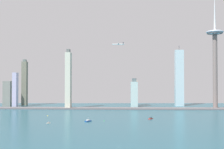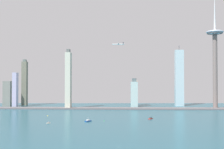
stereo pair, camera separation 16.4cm
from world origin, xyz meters
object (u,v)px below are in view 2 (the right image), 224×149
object	(u,v)px
boat_2	(150,118)
skyscraper_6	(179,78)
skyscraper_1	(25,83)
skyscraper_2	(134,94)
channel_buoy_1	(104,121)
airplane	(118,44)
channel_buoy_0	(48,115)
skyscraper_5	(136,93)
observation_tower	(215,50)
skyscraper_3	(15,90)
boat_0	(48,123)
skyscraper_4	(7,94)
skyscraper_0	(68,80)
boat_1	(88,121)

from	to	relation	value
boat_2	skyscraper_6	bearing A→B (deg)	8.67
skyscraper_1	skyscraper_2	bearing A→B (deg)	-7.17
skyscraper_1	channel_buoy_1	distance (m)	443.35
skyscraper_1	airplane	bearing A→B (deg)	-20.09
channel_buoy_0	boat_2	bearing A→B (deg)	-11.78
skyscraper_5	channel_buoy_1	size ratio (longest dim) A/B	33.92
observation_tower	boat_2	world-z (taller)	observation_tower
skyscraper_1	skyscraper_5	bearing A→B (deg)	1.68
airplane	channel_buoy_1	bearing A→B (deg)	85.00
skyscraper_2	skyscraper_3	distance (m)	344.73
skyscraper_1	channel_buoy_1	bearing A→B (deg)	-52.22
skyscraper_5	channel_buoy_1	xyz separation A→B (m)	(-75.20, -356.35, -37.82)
skyscraper_5	boat_0	distance (m)	426.76
channel_buoy_1	observation_tower	bearing A→B (deg)	41.53
skyscraper_2	skyscraper_5	distance (m)	52.86
channel_buoy_0	airplane	world-z (taller)	airplane
skyscraper_4	channel_buoy_0	distance (m)	294.41
boat_0	channel_buoy_1	size ratio (longest dim) A/B	2.89
skyscraper_0	skyscraper_3	distance (m)	167.15
skyscraper_3	skyscraper_5	bearing A→B (deg)	11.37
channel_buoy_0	skyscraper_1	bearing A→B (deg)	117.83
skyscraper_5	airplane	world-z (taller)	airplane
skyscraper_2	skyscraper_0	bearing A→B (deg)	-163.86
boat_1	channel_buoy_1	distance (m)	30.11
skyscraper_2	boat_1	size ratio (longest dim) A/B	5.95
boat_2	channel_buoy_1	bearing A→B (deg)	140.26
boat_2	skyscraper_1	bearing A→B (deg)	78.45
skyscraper_5	skyscraper_6	xyz separation A→B (m)	(130.48, -18.13, 45.47)
skyscraper_6	airplane	world-z (taller)	skyscraper_6
observation_tower	boat_0	world-z (taller)	observation_tower
skyscraper_1	skyscraper_2	xyz separation A→B (m)	(337.16, -42.41, -30.44)
skyscraper_0	skyscraper_3	world-z (taller)	skyscraper_0
observation_tower	skyscraper_2	bearing A→B (deg)	167.09
skyscraper_0	channel_buoy_1	bearing A→B (deg)	-65.48
skyscraper_6	boat_2	bearing A→B (deg)	-110.77
skyscraper_0	skyscraper_1	xyz separation A→B (m)	(-153.99, 95.43, -9.67)
skyscraper_1	boat_2	world-z (taller)	skyscraper_1
boat_2	skyscraper_2	bearing A→B (deg)	34.05
skyscraper_6	skyscraper_4	bearing A→B (deg)	-176.80
skyscraper_3	skyscraper_1	bearing A→B (deg)	83.48
channel_buoy_1	boat_0	bearing A→B (deg)	-161.88
skyscraper_2	boat_0	xyz separation A→B (m)	(-166.44, -335.85, -37.50)
skyscraper_1	boat_0	bearing A→B (deg)	-65.71
skyscraper_5	boat_0	xyz separation A→B (m)	(-172.89, -388.32, -37.96)
skyscraper_4	channel_buoy_1	distance (m)	438.45
observation_tower	skyscraper_4	world-z (taller)	observation_tower
skyscraper_1	boat_1	xyz separation A→B (m)	(238.86, -352.03, -67.57)
skyscraper_2	boat_2	xyz separation A→B (m)	(21.71, -269.49, -37.21)
skyscraper_1	airplane	world-z (taller)	airplane
skyscraper_0	channel_buoy_0	size ratio (longest dim) A/B	83.28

